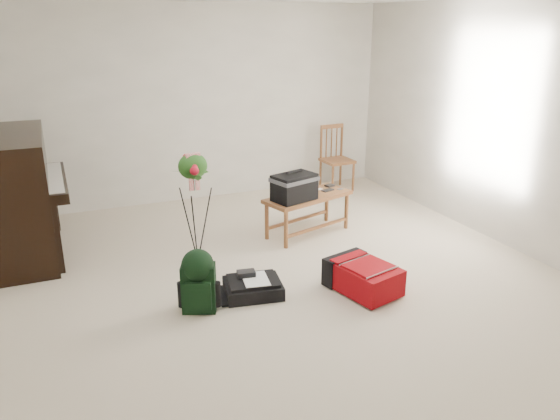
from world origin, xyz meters
name	(u,v)px	position (x,y,z in m)	size (l,w,h in m)	color
floor	(287,280)	(0.00, 0.00, 0.00)	(5.00, 5.50, 0.01)	beige
wall_back	(202,104)	(0.00, 2.75, 1.25)	(5.00, 0.04, 2.50)	silver
wall_right	(512,127)	(2.50, 0.00, 1.25)	(0.04, 5.50, 2.50)	silver
piano	(23,198)	(-2.19, 1.60, 0.60)	(0.71, 1.50, 1.25)	black
bench	(296,189)	(0.53, 0.97, 0.55)	(1.08, 0.68, 0.78)	brown
dining_chair	(336,159)	(1.79, 2.38, 0.44)	(0.41, 0.41, 0.90)	brown
red_suitcase	(360,275)	(0.54, -0.41, 0.14)	(0.56, 0.71, 0.27)	#A10612
black_duffel	(253,287)	(-0.38, -0.14, 0.07)	(0.55, 0.47, 0.20)	black
green_backpack	(198,278)	(-0.88, -0.23, 0.30)	(0.31, 0.29, 0.54)	black
flower_stand	(195,209)	(-0.65, 0.72, 0.56)	(0.40, 0.40, 1.14)	black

